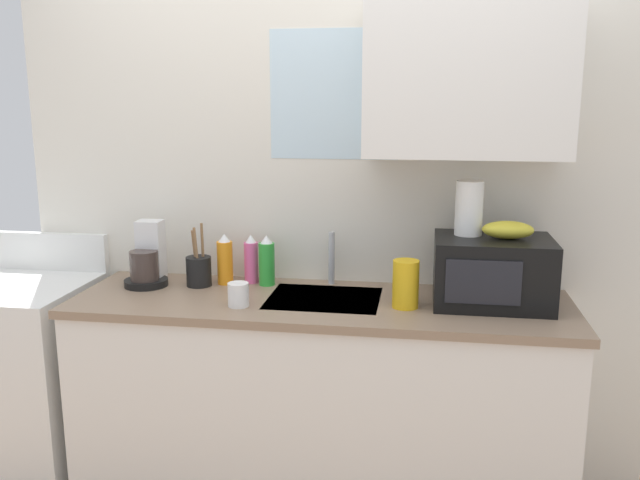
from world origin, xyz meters
TOP-DOWN VIEW (x-y plane):
  - kitchen_wall_assembly at (0.10, 0.31)m, footprint 2.82×0.42m
  - counter_unit at (0.00, 0.00)m, footprint 2.05×0.63m
  - sink_faucet at (0.01, 0.24)m, footprint 0.03×0.03m
  - stove_range at (-1.37, 0.00)m, footprint 0.60×0.60m
  - microwave at (0.69, 0.05)m, footprint 0.46×0.35m
  - banana_bunch at (0.74, 0.05)m, footprint 0.20×0.11m
  - paper_towel_roll at (0.59, 0.10)m, footprint 0.11×0.11m
  - coffee_maker at (-0.79, 0.11)m, footprint 0.19×0.21m
  - dish_soap_bottle_green at (-0.27, 0.18)m, footprint 0.07×0.07m
  - dish_soap_bottle_pink at (-0.34, 0.21)m, footprint 0.06×0.06m
  - dish_soap_bottle_orange at (-0.45, 0.17)m, footprint 0.07×0.07m
  - cereal_canister at (0.35, -0.05)m, footprint 0.10×0.10m
  - mug_white at (-0.31, -0.14)m, footprint 0.08×0.08m
  - utensil_crock at (-0.56, 0.12)m, footprint 0.11×0.11m

SIDE VIEW (x-z plane):
  - stove_range at x=-1.37m, z-range -0.08..1.00m
  - counter_unit at x=0.00m, z-range 0.01..0.91m
  - mug_white at x=-0.31m, z-range 0.90..0.99m
  - utensil_crock at x=-0.56m, z-range 0.83..1.11m
  - cereal_canister at x=0.35m, z-range 0.90..1.09m
  - dish_soap_bottle_pink at x=-0.34m, z-range 0.89..1.11m
  - coffee_maker at x=-0.79m, z-range 0.86..1.14m
  - dish_soap_bottle_green at x=-0.27m, z-range 0.89..1.12m
  - dish_soap_bottle_orange at x=-0.45m, z-range 0.89..1.12m
  - sink_faucet at x=0.01m, z-range 0.90..1.14m
  - microwave at x=0.69m, z-range 0.90..1.17m
  - banana_bunch at x=0.74m, z-range 1.17..1.24m
  - paper_towel_roll at x=0.59m, z-range 1.17..1.39m
  - kitchen_wall_assembly at x=0.10m, z-range 0.10..2.60m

